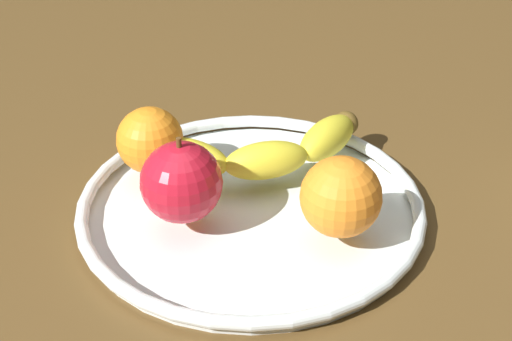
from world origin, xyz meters
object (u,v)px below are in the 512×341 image
object	(u,v)px
fruit_bowl	(256,207)
orange_center	(347,197)
apple	(187,182)
banana	(270,150)
orange_back_right	(155,140)

from	to	relation	value
fruit_bowl	orange_center	size ratio (longest dim) A/B	4.56
fruit_bowl	apple	xyz separation A→B (cm)	(-5.78, -2.45, 4.38)
banana	orange_center	bearing A→B (deg)	-73.23
banana	orange_center	distance (cm)	11.60
orange_center	orange_back_right	xyz separation A→B (cm)	(-16.55, 9.50, -0.29)
fruit_bowl	apple	size ratio (longest dim) A/B	3.97
banana	apple	bearing A→B (deg)	-147.27
banana	orange_back_right	bearing A→B (deg)	167.12
banana	fruit_bowl	bearing A→B (deg)	-118.97
orange_center	orange_back_right	size ratio (longest dim) A/B	1.09
banana	apple	xyz separation A→B (cm)	(-7.14, -7.74, 1.75)
fruit_bowl	orange_back_right	xyz separation A→B (cm)	(-9.22, 4.97, 3.98)
orange_back_right	fruit_bowl	bearing A→B (deg)	-28.35
apple	orange_back_right	size ratio (longest dim) A/B	1.26
fruit_bowl	apple	distance (cm)	7.66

